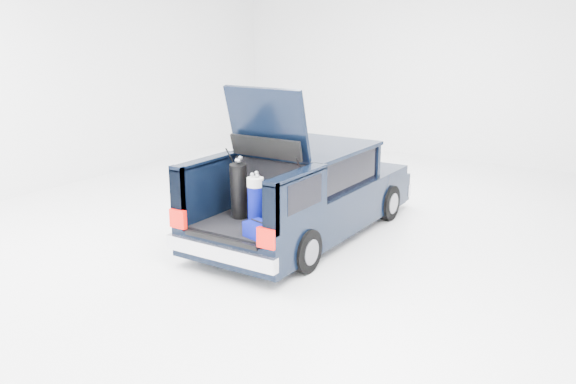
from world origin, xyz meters
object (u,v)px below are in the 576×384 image
Objects in this scene: car at (308,193)px; blue_golf_bag at (255,201)px; red_suitcase at (295,203)px; blue_duffel at (260,230)px; black_golf_bag at (239,191)px.

car is 6.00× the size of blue_golf_bag.
red_suitcase is 1.23× the size of blue_duffel.
black_golf_bag is at bearing -101.02° from car.
red_suitcase is 0.84m from black_golf_bag.
car is at bearing 118.89° from blue_duffel.
blue_duffel is at bearing -76.88° from car.
blue_golf_bag is 1.61× the size of blue_duffel.
blue_duffel is at bearing -56.75° from black_golf_bag.
car is 5.19× the size of black_golf_bag.
car is at bearing 96.41° from blue_golf_bag.
car is at bearing 112.75° from red_suitcase.
red_suitcase is at bearing 103.46° from blue_duffel.
black_golf_bag reaches higher than blue_golf_bag.
blue_golf_bag is at bearing -85.75° from car.
blue_golf_bag reaches higher than red_suitcase.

